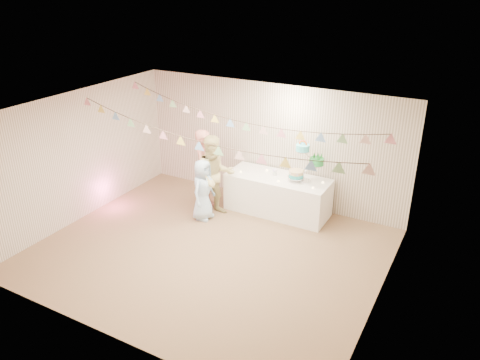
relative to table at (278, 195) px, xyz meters
The scene contains 24 objects.
floor 2.09m from the table, 102.35° to the right, with size 6.00×6.00×0.00m, color brown.
ceiling 3.01m from the table, 102.35° to the right, with size 6.00×6.00×0.00m, color silver.
back_wall 1.12m from the table, 131.77° to the left, with size 6.00×6.00×0.00m, color silver.
front_wall 4.62m from the table, 95.57° to the right, with size 6.00×6.00×0.00m, color silver.
left_wall 4.08m from the table, 149.73° to the right, with size 5.00×5.00×0.00m, color silver.
right_wall 3.38m from the table, 38.10° to the right, with size 5.00×5.00×0.00m, color silver.
table is the anchor object (origin of this frame).
cake_stand 0.93m from the table, ahead, with size 0.72×0.42×0.80m, color silver, non-canonical shape.
cake_bottom 0.59m from the table, ahead, with size 0.31×0.31×0.15m, color #24ABAB, non-canonical shape.
cake_middle 1.03m from the table, 10.86° to the left, with size 0.27×0.27×0.22m, color green, non-canonical shape.
cake_top_tier 1.09m from the table, ahead, with size 0.25×0.25×0.19m, color #49DCE7, non-canonical shape.
platter 0.60m from the table, behind, with size 0.34×0.34×0.02m, color white.
posy 0.44m from the table, 155.04° to the left, with size 0.13×0.13×0.14m, color white, non-canonical shape.
person_adult_a 1.59m from the table, 158.75° to the right, with size 0.64×0.42×1.75m, color #C87368.
person_adult_b 1.39m from the table, 147.50° to the right, with size 0.83×0.65×1.71m, color #CFBF7F.
person_child 1.58m from the table, 141.23° to the right, with size 0.62×0.41×1.28m, color #B4DAFF.
bunting_back 2.20m from the table, 115.84° to the right, with size 5.60×1.10×0.40m, color pink, non-canonical shape.
bunting_front 2.96m from the table, 101.26° to the right, with size 5.60×0.90×0.36m, color #72A5E5, non-canonical shape.
tealight_0 0.91m from the table, 169.38° to the right, with size 0.04×0.04×0.03m, color #FFD88C.
tealight_1 0.57m from the table, 152.78° to the left, with size 0.04×0.04×0.03m, color #FFD88C.
tealight_2 0.48m from the table, 65.56° to the right, with size 0.04×0.04×0.03m, color #FFD88C.
tealight_3 0.59m from the table, 32.15° to the left, with size 0.04×0.04×0.03m, color #FFD88C.
tealight_4 0.94m from the table, 12.38° to the right, with size 0.04×0.04×0.03m, color #FFD88C.
tealight_5 1.00m from the table, ahead, with size 0.04×0.04×0.03m, color #FFD88C.
Camera 1 is at (3.96, -6.09, 4.62)m, focal length 35.00 mm.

